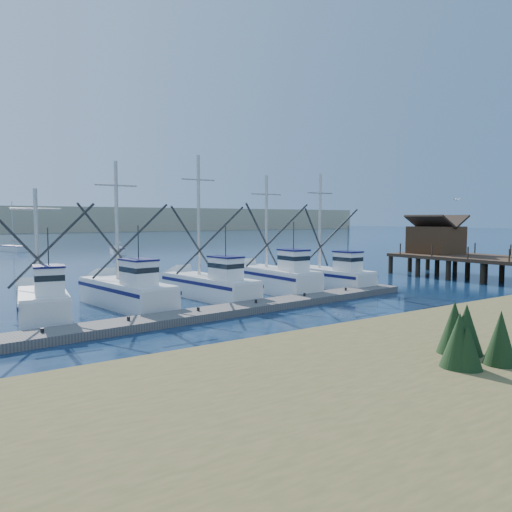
{
  "coord_description": "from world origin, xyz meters",
  "views": [
    {
      "loc": [
        -19.97,
        -17.5,
        5.35
      ],
      "look_at": [
        -2.32,
        8.0,
        3.02
      ],
      "focal_mm": 35.0,
      "sensor_mm": 36.0,
      "label": 1
    }
  ],
  "objects_px": {
    "floating_dock": "(214,313)",
    "sailboat_near": "(117,251)",
    "timber_pier": "(470,249)",
    "sailboat_far": "(14,249)"
  },
  "relations": [
    {
      "from": "floating_dock",
      "to": "timber_pier",
      "type": "relative_size",
      "value": 1.56
    },
    {
      "from": "timber_pier",
      "to": "sailboat_far",
      "type": "relative_size",
      "value": 2.47
    },
    {
      "from": "timber_pier",
      "to": "sailboat_far",
      "type": "distance_m",
      "value": 68.41
    },
    {
      "from": "floating_dock",
      "to": "sailboat_near",
      "type": "relative_size",
      "value": 3.85
    },
    {
      "from": "sailboat_near",
      "to": "sailboat_far",
      "type": "distance_m",
      "value": 18.9
    },
    {
      "from": "floating_dock",
      "to": "timber_pier",
      "type": "height_order",
      "value": "timber_pier"
    },
    {
      "from": "sailboat_far",
      "to": "timber_pier",
      "type": "bearing_deg",
      "value": -82.49
    },
    {
      "from": "timber_pier",
      "to": "sailboat_near",
      "type": "bearing_deg",
      "value": 108.44
    },
    {
      "from": "timber_pier",
      "to": "sailboat_near",
      "type": "relative_size",
      "value": 2.47
    },
    {
      "from": "floating_dock",
      "to": "sailboat_near",
      "type": "bearing_deg",
      "value": 71.74
    }
  ]
}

